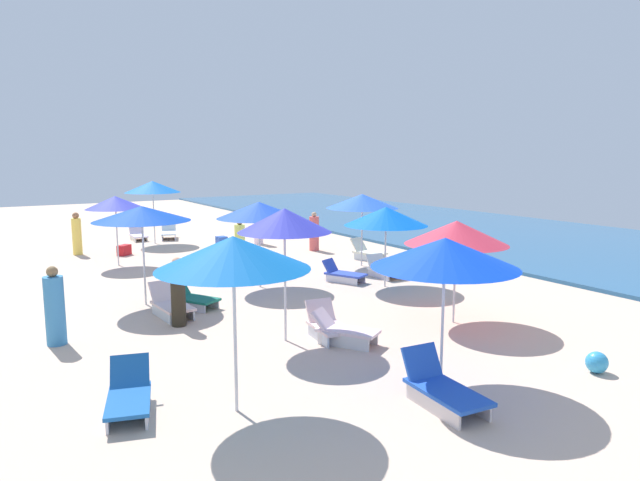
% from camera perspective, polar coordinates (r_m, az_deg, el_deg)
% --- Properties ---
extents(ocean, '(60.00, 13.08, 0.12)m').
position_cam_1_polar(ocean, '(27.27, 20.43, 0.17)').
color(ocean, '#2A5F8E').
rests_on(ocean, ground_plane).
extents(umbrella_0, '(2.41, 2.41, 2.34)m').
position_cam_1_polar(umbrella_0, '(16.51, 6.60, 2.42)').
color(umbrella_0, silver).
rests_on(umbrella_0, ground_plane).
extents(lounge_chair_0_0, '(1.31, 0.71, 0.66)m').
position_cam_1_polar(lounge_chair_0_0, '(18.10, 6.42, -2.86)').
color(lounge_chair_0_0, silver).
rests_on(lounge_chair_0_0, ground_plane).
extents(lounge_chair_0_1, '(1.41, 1.05, 0.65)m').
position_cam_1_polar(lounge_chair_0_1, '(17.31, 2.31, -3.35)').
color(lounge_chair_0_1, silver).
rests_on(lounge_chair_0_1, ground_plane).
extents(umbrella_1, '(2.46, 2.46, 2.48)m').
position_cam_1_polar(umbrella_1, '(19.54, 4.24, 3.93)').
color(umbrella_1, silver).
rests_on(umbrella_1, ground_plane).
extents(lounge_chair_1_0, '(1.42, 0.92, 0.76)m').
position_cam_1_polar(lounge_chair_1_0, '(20.88, 4.77, -1.16)').
color(lounge_chair_1_0, silver).
rests_on(lounge_chair_1_0, ground_plane).
extents(umbrella_2, '(2.33, 2.33, 2.68)m').
position_cam_1_polar(umbrella_2, '(25.36, -16.37, 5.16)').
color(umbrella_2, silver).
rests_on(umbrella_2, ground_plane).
extents(lounge_chair_2_0, '(1.59, 1.05, 0.79)m').
position_cam_1_polar(lounge_chair_2_0, '(26.82, -14.87, 0.79)').
color(lounge_chair_2_0, silver).
rests_on(lounge_chair_2_0, ground_plane).
extents(lounge_chair_2_1, '(1.40, 0.64, 0.71)m').
position_cam_1_polar(lounge_chair_2_1, '(26.82, -17.72, 0.56)').
color(lounge_chair_2_1, silver).
rests_on(lounge_chair_2_1, ground_plane).
extents(umbrella_3, '(2.28, 2.28, 2.68)m').
position_cam_1_polar(umbrella_3, '(8.39, -8.67, -1.23)').
color(umbrella_3, silver).
rests_on(umbrella_3, ground_plane).
extents(lounge_chair_3_0, '(1.47, 0.96, 0.71)m').
position_cam_1_polar(lounge_chair_3_0, '(9.34, -18.54, -14.51)').
color(lounge_chair_3_0, silver).
rests_on(lounge_chair_3_0, ground_plane).
extents(umbrella_4, '(2.44, 2.44, 2.55)m').
position_cam_1_polar(umbrella_4, '(15.07, -17.38, 2.58)').
color(umbrella_4, silver).
rests_on(umbrella_4, ground_plane).
extents(lounge_chair_4_0, '(1.51, 0.75, 0.75)m').
position_cam_1_polar(lounge_chair_4_0, '(14.18, -14.66, -6.20)').
color(lounge_chair_4_0, silver).
rests_on(lounge_chair_4_0, ground_plane).
extents(lounge_chair_4_1, '(1.44, 1.15, 0.66)m').
position_cam_1_polar(lounge_chair_4_1, '(14.82, -12.66, -5.63)').
color(lounge_chair_4_1, silver).
rests_on(lounge_chair_4_1, ground_plane).
extents(umbrella_5, '(2.01, 2.01, 2.41)m').
position_cam_1_polar(umbrella_5, '(20.78, -19.76, 3.58)').
color(umbrella_5, silver).
rests_on(umbrella_5, ground_plane).
extents(umbrella_6, '(1.92, 1.92, 2.77)m').
position_cam_1_polar(umbrella_6, '(11.55, -3.56, 2.01)').
color(umbrella_6, silver).
rests_on(umbrella_6, ground_plane).
extents(lounge_chair_6_0, '(1.46, 1.19, 0.65)m').
position_cam_1_polar(lounge_chair_6_0, '(11.81, 2.39, -9.02)').
color(lounge_chair_6_0, silver).
rests_on(lounge_chair_6_0, ground_plane).
extents(lounge_chair_6_1, '(1.30, 0.77, 0.73)m').
position_cam_1_polar(lounge_chair_6_1, '(12.14, 0.80, -8.47)').
color(lounge_chair_6_1, silver).
rests_on(lounge_chair_6_1, ground_plane).
extents(umbrella_7, '(2.34, 2.34, 2.36)m').
position_cam_1_polar(umbrella_7, '(13.22, 13.46, 0.76)').
color(umbrella_7, silver).
rests_on(umbrella_7, ground_plane).
extents(umbrella_8, '(2.43, 2.43, 2.49)m').
position_cam_1_polar(umbrella_8, '(16.43, -6.11, 3.03)').
color(umbrella_8, silver).
rests_on(umbrella_8, ground_plane).
extents(umbrella_9, '(2.43, 2.43, 2.51)m').
position_cam_1_polar(umbrella_9, '(9.53, 12.36, -1.21)').
color(umbrella_9, silver).
rests_on(umbrella_9, ground_plane).
extents(lounge_chair_9_0, '(1.55, 0.78, 0.80)m').
position_cam_1_polar(lounge_chair_9_0, '(9.25, 12.14, -14.26)').
color(lounge_chair_9_0, silver).
rests_on(lounge_chair_9_0, ground_plane).
extents(beachgoer_0, '(0.41, 0.41, 1.63)m').
position_cam_1_polar(beachgoer_0, '(23.71, -23.11, 0.52)').
color(beachgoer_0, '#F9D554').
rests_on(beachgoer_0, ground_plane).
extents(beachgoer_1, '(0.55, 0.55, 1.69)m').
position_cam_1_polar(beachgoer_1, '(24.52, -6.17, 1.46)').
color(beachgoer_1, white).
rests_on(beachgoer_1, ground_plane).
extents(beachgoer_2, '(0.48, 0.48, 1.71)m').
position_cam_1_polar(beachgoer_2, '(19.18, -7.99, -0.56)').
color(beachgoer_2, '#DEEB6C').
rests_on(beachgoer_2, ground_plane).
extents(beachgoer_3, '(0.54, 0.54, 1.63)m').
position_cam_1_polar(beachgoer_3, '(12.81, -24.96, -6.20)').
color(beachgoer_3, '#3A83BD').
rests_on(beachgoer_3, ground_plane).
extents(beachgoer_4, '(0.40, 0.40, 1.55)m').
position_cam_1_polar(beachgoer_4, '(22.74, -0.59, 0.76)').
color(beachgoer_4, '#D85A5A').
rests_on(beachgoer_4, ground_plane).
extents(beachgoer_5, '(0.46, 0.46, 1.57)m').
position_cam_1_polar(beachgoer_5, '(13.25, -13.98, -5.18)').
color(beachgoer_5, '#2F281C').
rests_on(beachgoer_5, ground_plane).
extents(beach_ball_0, '(0.39, 0.39, 0.39)m').
position_cam_1_polar(beach_ball_0, '(11.46, 25.91, -10.89)').
color(beach_ball_0, '#3096CC').
rests_on(beach_ball_0, ground_plane).
extents(cooler_box_1, '(0.58, 0.60, 0.39)m').
position_cam_1_polar(cooler_box_1, '(23.00, -18.97, -0.91)').
color(cooler_box_1, red).
rests_on(cooler_box_1, ground_plane).
extents(cooler_box_2, '(0.47, 0.40, 0.34)m').
position_cam_1_polar(cooler_box_2, '(24.71, -9.80, 0.01)').
color(cooler_box_2, blue).
rests_on(cooler_box_2, ground_plane).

